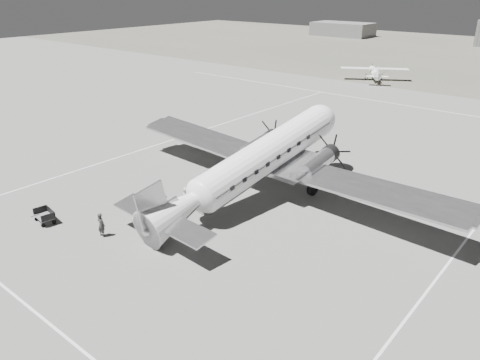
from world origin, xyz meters
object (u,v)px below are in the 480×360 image
(baggage_cart_far, at_px, (45,216))
(passenger, at_px, (187,197))
(shed_secondary, at_px, (343,29))
(ground_crew, at_px, (101,225))
(light_plane_left, at_px, (374,74))
(dc3_airliner, at_px, (257,163))
(ramp_agent, at_px, (166,206))
(baggage_cart_near, at_px, (162,211))

(baggage_cart_far, xyz_separation_m, passenger, (5.81, 7.93, 0.34))
(shed_secondary, height_order, ground_crew, shed_secondary)
(light_plane_left, bearing_deg, dc3_airliner, -105.85)
(shed_secondary, bearing_deg, light_plane_left, -57.52)
(ramp_agent, bearing_deg, baggage_cart_far, 140.28)
(shed_secondary, height_order, light_plane_left, shed_secondary)
(dc3_airliner, height_order, light_plane_left, dc3_airliner)
(dc3_airliner, bearing_deg, ground_crew, -107.67)
(baggage_cart_near, relative_size, baggage_cart_far, 1.14)
(dc3_airliner, bearing_deg, baggage_cart_far, -122.24)
(ground_crew, relative_size, passenger, 1.04)
(light_plane_left, distance_m, baggage_cart_far, 62.30)
(dc3_airliner, height_order, baggage_cart_near, dc3_airliner)
(ramp_agent, bearing_deg, ground_crew, 170.91)
(shed_secondary, bearing_deg, passenger, -66.75)
(light_plane_left, xyz_separation_m, ramp_agent, (10.42, -56.11, -0.35))
(dc3_airliner, xyz_separation_m, baggage_cart_far, (-8.87, -12.38, -2.44))
(dc3_airliner, distance_m, ramp_agent, 7.43)
(passenger, bearing_deg, light_plane_left, 21.06)
(ground_crew, bearing_deg, dc3_airliner, -115.71)
(passenger, bearing_deg, shed_secondary, 33.31)
(shed_secondary, height_order, passenger, shed_secondary)
(dc3_airliner, height_order, baggage_cart_far, dc3_airliner)
(light_plane_left, bearing_deg, baggage_cart_near, -110.70)
(ramp_agent, bearing_deg, shed_secondary, 26.63)
(dc3_airliner, bearing_deg, light_plane_left, 108.66)
(baggage_cart_near, xyz_separation_m, ground_crew, (-1.03, -4.28, 0.30))
(baggage_cart_near, distance_m, baggage_cart_far, 8.02)
(shed_secondary, xyz_separation_m, ramp_agent, (49.59, -117.64, -1.19))
(light_plane_left, bearing_deg, shed_secondary, 91.35)
(shed_secondary, relative_size, baggage_cart_near, 9.57)
(dc3_airliner, distance_m, light_plane_left, 51.58)
(baggage_cart_far, bearing_deg, dc3_airliner, 63.18)
(light_plane_left, xyz_separation_m, baggage_cart_near, (10.40, -56.44, -0.63))
(baggage_cart_near, bearing_deg, dc3_airliner, 24.65)
(baggage_cart_near, height_order, ramp_agent, ramp_agent)
(baggage_cart_near, distance_m, passenger, 2.28)
(baggage_cart_near, height_order, ground_crew, ground_crew)
(baggage_cart_far, bearing_deg, baggage_cart_near, 53.78)
(baggage_cart_near, bearing_deg, passenger, 46.73)
(ground_crew, height_order, ramp_agent, ground_crew)
(ground_crew, relative_size, ramp_agent, 1.02)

